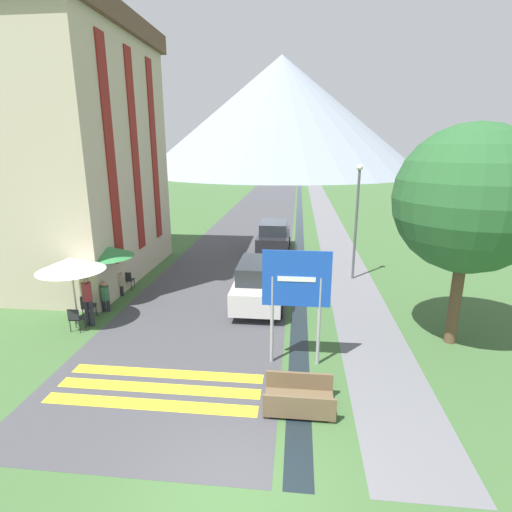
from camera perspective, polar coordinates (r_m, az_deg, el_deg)
The scene contains 23 objects.
ground_plane at distance 26.74m, azimuth 3.65°, elevation 2.03°, with size 160.00×160.00×0.00m, color #3D6033.
road at distance 36.69m, azimuth 0.42°, elevation 5.75°, with size 6.40×60.00×0.01m.
footpath at distance 36.61m, azimuth 10.01°, elevation 5.50°, with size 2.20×60.00×0.01m.
drainage_channel at distance 36.52m, azimuth 6.23°, elevation 5.61°, with size 0.60×60.00×0.00m.
crosswalk_marking at distance 11.43m, azimuth -13.74°, elevation -17.85°, with size 5.44×1.84×0.01m.
mountain_distant at distance 97.52m, azimuth 3.62°, elevation 19.38°, with size 64.30×64.30×25.77m.
hotel_building at distance 20.80m, azimuth -24.92°, elevation 14.43°, with size 6.48×9.45×11.77m.
road_sign at distance 11.30m, azimuth 5.77°, elevation -4.81°, with size 1.92×0.11×3.44m.
footbridge at distance 10.40m, azimuth 6.17°, elevation -19.70°, with size 1.70×1.10×0.65m.
parked_car_near at distance 16.06m, azimuth 0.55°, elevation -3.76°, with size 1.97×4.48×1.82m.
parked_car_far at distance 24.18m, azimuth 2.56°, elevation 2.82°, with size 1.94×4.38×1.82m.
cafe_chair_near_left at distance 16.02m, azimuth -22.91°, elevation -6.61°, with size 0.40×0.40×0.85m.
cafe_chair_nearest at distance 15.17m, azimuth -24.40°, elevation -8.01°, with size 0.40×0.40×0.85m.
cafe_chair_near_right at distance 16.20m, azimuth -22.92°, elevation -6.37°, with size 0.40×0.40×0.85m.
cafe_chair_far_right at distance 18.55m, azimuth -17.82°, elevation -3.15°, with size 0.40×0.40×0.85m.
cafe_chair_middle at distance 17.43m, azimuth -21.51°, elevation -4.70°, with size 0.40×0.40×0.85m.
cafe_umbrella_front_white at distance 15.06m, azimuth -24.96°, elevation -1.06°, with size 2.28×2.28×2.53m.
cafe_umbrella_middle_green at distance 16.97m, azimuth -20.93°, elevation 0.67°, with size 2.33×2.33×2.41m.
person_standing_terrace at distance 15.25m, azimuth -22.94°, elevation -5.49°, with size 0.32×0.32×1.83m.
person_seated_near at distance 16.46m, azimuth -20.76°, elevation -5.19°, with size 0.32×0.32×1.22m.
person_seated_far at distance 17.93m, azimuth -18.97°, elevation -3.36°, with size 0.32×0.32×1.21m.
streetlamp at distance 19.17m, azimuth 14.20°, elevation 5.95°, with size 0.28×0.28×5.40m.
tree_by_path at distance 13.54m, azimuth 28.21°, elevation 7.11°, with size 4.44×4.44×6.89m.
Camera 1 is at (1.04, -5.99, 6.20)m, focal length 28.00 mm.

